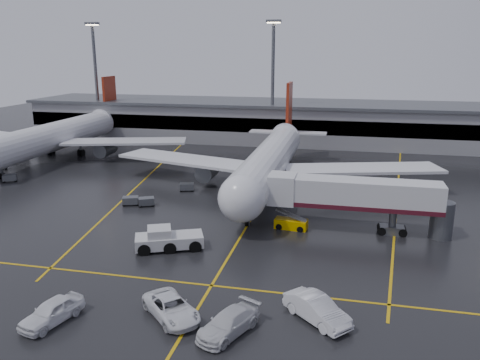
# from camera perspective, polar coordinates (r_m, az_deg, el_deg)

# --- Properties ---
(ground) EXTENTS (220.00, 220.00, 0.00)m
(ground) POSITION_cam_1_polar(r_m,az_deg,el_deg) (61.96, 2.21, -3.21)
(ground) COLOR black
(ground) RESTS_ON ground
(apron_line_centre) EXTENTS (0.25, 90.00, 0.02)m
(apron_line_centre) POSITION_cam_1_polar(r_m,az_deg,el_deg) (61.96, 2.21, -3.20)
(apron_line_centre) COLOR gold
(apron_line_centre) RESTS_ON ground
(apron_line_stop) EXTENTS (60.00, 0.25, 0.02)m
(apron_line_stop) POSITION_cam_1_polar(r_m,az_deg,el_deg) (42.16, -3.41, -12.40)
(apron_line_stop) COLOR gold
(apron_line_stop) RESTS_ON ground
(apron_line_left) EXTENTS (9.99, 69.35, 0.02)m
(apron_line_left) POSITION_cam_1_polar(r_m,az_deg,el_deg) (76.94, -11.18, 0.17)
(apron_line_left) COLOR gold
(apron_line_left) RESTS_ON ground
(apron_line_right) EXTENTS (7.57, 69.64, 0.02)m
(apron_line_right) POSITION_cam_1_polar(r_m,az_deg,el_deg) (70.98, 18.19, -1.57)
(apron_line_right) COLOR gold
(apron_line_right) RESTS_ON ground
(terminal) EXTENTS (122.00, 19.00, 8.60)m
(terminal) POSITION_cam_1_polar(r_m,az_deg,el_deg) (107.40, 6.97, 6.90)
(terminal) COLOR gray
(terminal) RESTS_ON ground
(light_mast_left) EXTENTS (3.00, 1.20, 25.45)m
(light_mast_left) POSITION_cam_1_polar(r_m,az_deg,el_deg) (114.41, -16.76, 11.99)
(light_mast_left) COLOR #595B60
(light_mast_left) RESTS_ON ground
(light_mast_mid) EXTENTS (3.00, 1.20, 25.45)m
(light_mast_mid) POSITION_cam_1_polar(r_m,az_deg,el_deg) (101.20, 3.92, 12.25)
(light_mast_mid) COLOR #595B60
(light_mast_mid) RESTS_ON ground
(main_airliner) EXTENTS (48.80, 45.60, 14.10)m
(main_airliner) POSITION_cam_1_polar(r_m,az_deg,el_deg) (70.07, 3.71, 2.51)
(main_airliner) COLOR silver
(main_airliner) RESTS_ON ground
(second_airliner) EXTENTS (48.80, 45.60, 14.10)m
(second_airliner) POSITION_cam_1_polar(r_m,az_deg,el_deg) (96.59, -20.57, 5.06)
(second_airliner) COLOR silver
(second_airliner) RESTS_ON ground
(jet_bridge) EXTENTS (19.90, 3.40, 6.05)m
(jet_bridge) POSITION_cam_1_polar(r_m,az_deg,el_deg) (54.16, 13.52, -1.99)
(jet_bridge) COLOR silver
(jet_bridge) RESTS_ON ground
(pushback_tractor) EXTENTS (7.28, 5.12, 2.41)m
(pushback_tractor) POSITION_cam_1_polar(r_m,az_deg,el_deg) (49.44, -8.63, -7.05)
(pushback_tractor) COLOR silver
(pushback_tractor) RESTS_ON ground
(belt_loader) EXTENTS (3.79, 2.08, 2.30)m
(belt_loader) POSITION_cam_1_polar(r_m,az_deg,el_deg) (54.67, 6.09, -5.20)
(belt_loader) COLOR #D8A200
(belt_loader) RESTS_ON ground
(service_van_a) EXTENTS (6.00, 5.90, 1.60)m
(service_van_a) POSITION_cam_1_polar(r_m,az_deg,el_deg) (37.63, -8.15, -14.80)
(service_van_a) COLOR white
(service_van_a) RESTS_ON ground
(service_van_b) EXTENTS (4.36, 5.94, 1.60)m
(service_van_b) POSITION_cam_1_polar(r_m,az_deg,el_deg) (35.48, -1.39, -16.63)
(service_van_b) COLOR silver
(service_van_b) RESTS_ON ground
(service_van_c) EXTENTS (5.51, 5.28, 1.87)m
(service_van_c) POSITION_cam_1_polar(r_m,az_deg,el_deg) (37.30, 9.11, -14.89)
(service_van_c) COLOR silver
(service_van_c) RESTS_ON ground
(service_van_d) EXTENTS (3.34, 5.47, 1.74)m
(service_van_d) POSITION_cam_1_polar(r_m,az_deg,el_deg) (39.22, -21.45, -14.34)
(service_van_d) COLOR white
(service_van_d) RESTS_ON ground
(baggage_cart_a) EXTENTS (2.38, 2.08, 1.12)m
(baggage_cart_a) POSITION_cam_1_polar(r_m,az_deg,el_deg) (63.29, -11.07, -2.50)
(baggage_cart_a) COLOR #595B60
(baggage_cart_a) RESTS_ON ground
(baggage_cart_b) EXTENTS (2.32, 1.89, 1.12)m
(baggage_cart_b) POSITION_cam_1_polar(r_m,az_deg,el_deg) (64.10, -12.88, -2.37)
(baggage_cart_b) COLOR #595B60
(baggage_cart_b) RESTS_ON ground
(baggage_cart_c) EXTENTS (2.30, 1.84, 1.12)m
(baggage_cart_c) POSITION_cam_1_polar(r_m,az_deg,el_deg) (69.21, -6.33, -0.78)
(baggage_cart_c) COLOR #595B60
(baggage_cart_c) RESTS_ON ground
(baggage_cart_d) EXTENTS (2.00, 1.30, 1.12)m
(baggage_cart_d) POSITION_cam_1_polar(r_m,az_deg,el_deg) (90.63, -26.66, 1.49)
(baggage_cart_d) COLOR #595B60
(baggage_cart_d) RESTS_ON ground
(baggage_cart_e) EXTENTS (2.39, 2.17, 1.12)m
(baggage_cart_e) POSITION_cam_1_polar(r_m,az_deg,el_deg) (81.70, -25.67, 0.26)
(baggage_cart_e) COLOR #595B60
(baggage_cart_e) RESTS_ON ground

